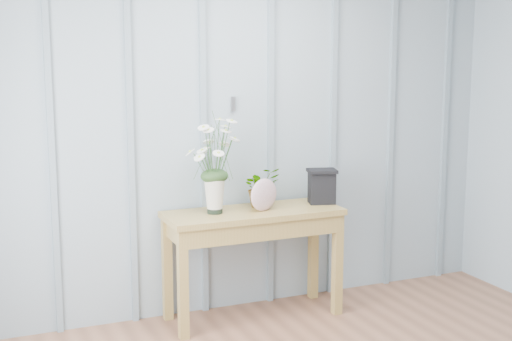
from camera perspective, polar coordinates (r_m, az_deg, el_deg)
name	(u,v)px	position (r m, az deg, el deg)	size (l,w,h in m)	color
room_shell	(332,16)	(3.70, 6.14, 12.19)	(4.00, 4.50, 2.50)	#97ABB8
sideboard	(253,227)	(4.83, -0.23, -4.53)	(1.20, 0.45, 0.75)	olive
daisy_vase	(214,153)	(4.65, -3.36, 1.43)	(0.46, 0.35, 0.64)	black
spider_plant	(261,187)	(4.88, 0.40, -1.33)	(0.25, 0.22, 0.28)	#1F3D1B
felt_disc_vessel	(264,195)	(4.76, 0.62, -1.95)	(0.22, 0.06, 0.22)	#995979
carved_box	(322,186)	(5.01, 5.28, -1.24)	(0.23, 0.20, 0.24)	black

